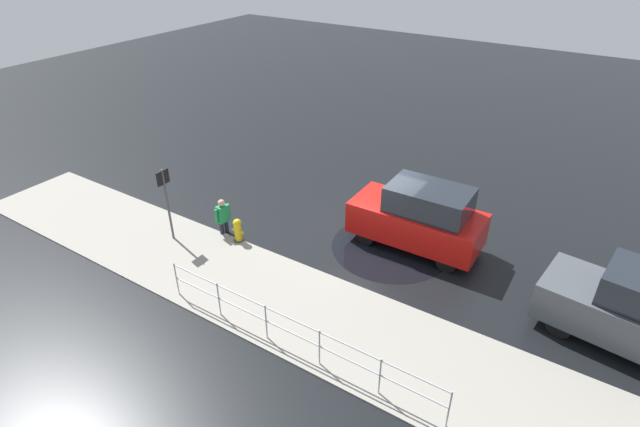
# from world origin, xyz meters

# --- Properties ---
(ground_plane) EXTENTS (60.00, 60.00, 0.00)m
(ground_plane) POSITION_xyz_m (0.00, 0.00, 0.00)
(ground_plane) COLOR black
(kerb_strip) EXTENTS (24.00, 3.20, 0.04)m
(kerb_strip) POSITION_xyz_m (0.00, 4.20, 0.02)
(kerb_strip) COLOR gray
(kerb_strip) RESTS_ON ground
(moving_hatchback) EXTENTS (3.92, 1.74, 2.06)m
(moving_hatchback) POSITION_xyz_m (-1.53, -0.10, 1.03)
(moving_hatchback) COLOR red
(moving_hatchback) RESTS_ON ground
(fire_hydrant) EXTENTS (0.42, 0.31, 0.80)m
(fire_hydrant) POSITION_xyz_m (3.19, 2.66, 0.40)
(fire_hydrant) COLOR gold
(fire_hydrant) RESTS_ON ground
(pedestrian) EXTENTS (0.29, 0.56, 1.22)m
(pedestrian) POSITION_xyz_m (3.88, 2.55, 0.68)
(pedestrian) COLOR #1E8C4C
(pedestrian) RESTS_ON ground
(metal_railing) EXTENTS (7.45, 0.04, 1.05)m
(metal_railing) POSITION_xyz_m (-0.87, 5.48, 0.71)
(metal_railing) COLOR #B7BABF
(metal_railing) RESTS_ON ground
(sign_post) EXTENTS (0.07, 0.44, 2.40)m
(sign_post) POSITION_xyz_m (4.99, 3.67, 1.58)
(sign_post) COLOR #4C4C51
(sign_post) RESTS_ON ground
(puddle_patch) EXTENTS (3.60, 3.60, 0.01)m
(puddle_patch) POSITION_xyz_m (-0.91, 0.40, 0.00)
(puddle_patch) COLOR black
(puddle_patch) RESTS_ON ground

